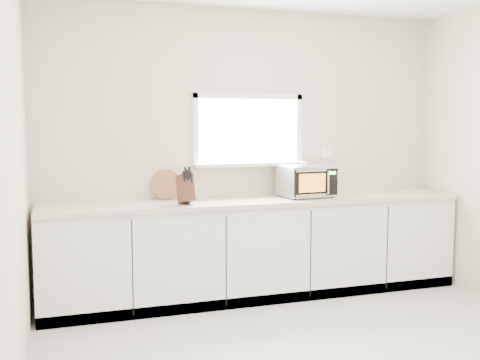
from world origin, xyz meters
name	(u,v)px	position (x,y,z in m)	size (l,w,h in m)	color
back_wall	(248,150)	(0.00, 2.00, 1.36)	(4.00, 0.17, 2.70)	beige
cabinets	(258,250)	(0.00, 1.70, 0.44)	(3.92, 0.60, 0.88)	white
countertop	(258,201)	(0.00, 1.69, 0.90)	(3.92, 0.64, 0.04)	beige
microwave	(307,180)	(0.49, 1.69, 1.08)	(0.50, 0.41, 0.30)	black
knife_block	(186,188)	(-0.71, 1.59, 1.06)	(0.13, 0.24, 0.33)	#4A2A1A
cutting_board	(166,184)	(-0.81, 1.94, 1.06)	(0.28, 0.28, 0.02)	#955839
coffee_grinder	(308,185)	(0.57, 1.85, 1.01)	(0.13, 0.13, 0.19)	silver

